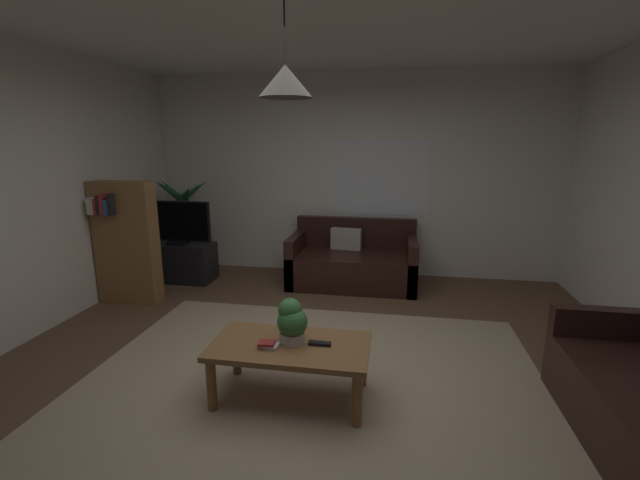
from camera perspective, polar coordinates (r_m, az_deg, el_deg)
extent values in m
cube|color=brown|center=(3.54, -0.87, -18.09)|extent=(5.52, 5.63, 0.02)
cube|color=tan|center=(3.37, -1.54, -19.63)|extent=(3.59, 3.10, 0.01)
cube|color=silver|center=(5.86, 4.28, 8.62)|extent=(5.64, 0.06, 2.72)
cube|color=white|center=(5.81, 8.14, 8.25)|extent=(1.28, 0.01, 1.00)
cube|color=black|center=(5.51, 4.41, -3.91)|extent=(1.61, 0.89, 0.42)
cube|color=black|center=(5.77, 4.85, 1.09)|extent=(1.61, 0.12, 0.40)
cube|color=black|center=(5.59, -3.19, -2.46)|extent=(0.12, 0.89, 0.64)
cube|color=black|center=(5.46, 12.24, -3.13)|extent=(0.12, 0.89, 0.64)
cube|color=#B7AD9E|center=(5.62, 3.55, 0.15)|extent=(0.41, 0.16, 0.28)
cube|color=black|center=(3.89, 34.71, -12.09)|extent=(0.89, 0.12, 0.64)
cube|color=olive|center=(3.11, -4.05, -14.11)|extent=(1.12, 0.60, 0.04)
cylinder|color=olive|center=(3.16, -14.43, -18.40)|extent=(0.07, 0.07, 0.39)
cylinder|color=olive|center=(2.94, 5.02, -20.66)|extent=(0.07, 0.07, 0.39)
cylinder|color=olive|center=(3.55, -11.21, -14.56)|extent=(0.07, 0.07, 0.39)
cylinder|color=olive|center=(3.35, 5.75, -16.13)|extent=(0.07, 0.07, 0.39)
cube|color=beige|center=(3.06, -6.85, -13.94)|extent=(0.15, 0.12, 0.03)
cube|color=#B22D2D|center=(3.04, -7.22, -13.62)|extent=(0.12, 0.09, 0.02)
cube|color=black|center=(3.07, -0.04, -13.80)|extent=(0.16, 0.05, 0.02)
cylinder|color=beige|center=(3.10, -3.79, -12.92)|extent=(0.18, 0.18, 0.08)
sphere|color=#3D7F3D|center=(3.05, -3.74, -10.96)|extent=(0.22, 0.22, 0.22)
sphere|color=#3D7F3D|center=(3.05, -3.95, -10.32)|extent=(0.16, 0.16, 0.16)
sphere|color=#3D7F3D|center=(3.03, -4.08, -9.39)|extent=(0.17, 0.17, 0.17)
cube|color=black|center=(5.96, -18.36, -2.83)|extent=(0.90, 0.44, 0.50)
cube|color=black|center=(5.82, -18.85, 2.44)|extent=(0.93, 0.05, 0.52)
cube|color=black|center=(5.80, -18.97, 2.40)|extent=(0.89, 0.00, 0.48)
cube|color=black|center=(5.88, -18.64, -0.35)|extent=(0.24, 0.16, 0.04)
cylinder|color=beige|center=(6.42, -17.53, -2.58)|extent=(0.32, 0.32, 0.30)
cylinder|color=brown|center=(6.30, -17.85, 1.97)|extent=(0.05, 0.05, 0.74)
cone|color=#235B2D|center=(6.12, -16.57, 6.46)|extent=(0.47, 0.15, 0.35)
cone|color=#235B2D|center=(6.30, -16.90, 6.31)|extent=(0.26, 0.33, 0.32)
cone|color=#235B2D|center=(6.44, -17.68, 6.07)|extent=(0.16, 0.44, 0.25)
cone|color=#235B2D|center=(6.36, -19.43, 6.43)|extent=(0.43, 0.21, 0.34)
cone|color=#235B2D|center=(6.22, -19.74, 6.29)|extent=(0.37, 0.29, 0.36)
cone|color=#235B2D|center=(6.08, -19.66, 6.32)|extent=(0.22, 0.48, 0.40)
cone|color=#235B2D|center=(6.04, -17.51, 5.94)|extent=(0.35, 0.39, 0.33)
cube|color=olive|center=(5.27, -24.62, -0.39)|extent=(0.70, 0.22, 1.40)
cube|color=beige|center=(5.26, -28.33, 4.11)|extent=(0.04, 0.16, 0.18)
cube|color=beige|center=(5.23, -27.96, 4.08)|extent=(0.03, 0.16, 0.18)
cube|color=#B22D2D|center=(5.21, -27.67, 4.10)|extent=(0.03, 0.16, 0.18)
cube|color=black|center=(5.19, -27.37, 4.26)|extent=(0.03, 0.16, 0.21)
cube|color=#B22D2D|center=(5.16, -26.99, 4.39)|extent=(0.04, 0.16, 0.23)
cube|color=#2D4C8C|center=(5.13, -26.49, 4.04)|extent=(0.05, 0.16, 0.17)
cube|color=black|center=(5.10, -26.10, 4.39)|extent=(0.03, 0.16, 0.23)
cylinder|color=black|center=(2.84, -4.82, 26.91)|extent=(0.01, 0.01, 0.44)
cone|color=#4C4742|center=(2.78, -4.69, 20.57)|extent=(0.34, 0.34, 0.19)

